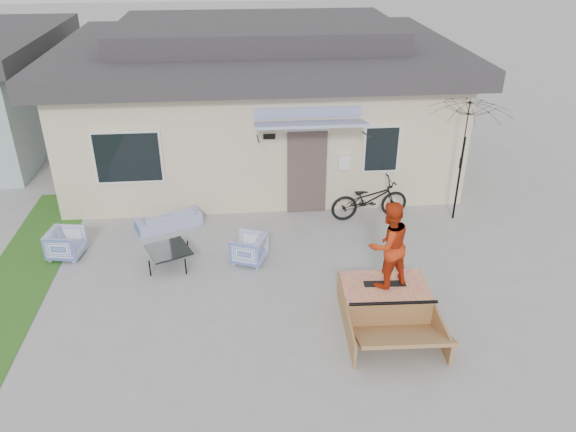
{
  "coord_description": "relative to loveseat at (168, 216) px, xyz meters",
  "views": [
    {
      "loc": [
        -0.58,
        -7.98,
        6.52
      ],
      "look_at": [
        0.3,
        1.8,
        1.3
      ],
      "focal_mm": 35.04,
      "sensor_mm": 36.0,
      "label": 1
    }
  ],
  "objects": [
    {
      "name": "ground",
      "position": [
        2.35,
        -3.92,
        -0.3
      ],
      "size": [
        90.0,
        90.0,
        0.0
      ],
      "primitive_type": "plane",
      "color": "gray",
      "rests_on": "ground"
    },
    {
      "name": "grass_strip",
      "position": [
        -2.85,
        -1.92,
        -0.29
      ],
      "size": [
        1.4,
        8.0,
        0.01
      ],
      "primitive_type": "cube",
      "color": "#28591D",
      "rests_on": "ground"
    },
    {
      "name": "bicycle",
      "position": [
        4.83,
        0.07,
        0.32
      ],
      "size": [
        1.98,
        0.89,
        1.23
      ],
      "primitive_type": "imported",
      "rotation": [
        0.0,
        0.0,
        1.69
      ],
      "color": "black",
      "rests_on": "ground"
    },
    {
      "name": "armchair_left",
      "position": [
        -2.07,
        -1.1,
        0.05
      ],
      "size": [
        0.74,
        0.77,
        0.7
      ],
      "primitive_type": "imported",
      "rotation": [
        0.0,
        0.0,
        1.41
      ],
      "color": "#465AB7",
      "rests_on": "ground"
    },
    {
      "name": "patio_umbrella",
      "position": [
        6.9,
        -0.15,
        1.45
      ],
      "size": [
        2.07,
        1.94,
        2.2
      ],
      "color": "black",
      "rests_on": "ground"
    },
    {
      "name": "loveseat",
      "position": [
        0.0,
        0.0,
        0.0
      ],
      "size": [
        1.57,
        1.01,
        0.59
      ],
      "primitive_type": "imported",
      "rotation": [
        0.0,
        0.0,
        3.55
      ],
      "color": "#465AB7",
      "rests_on": "ground"
    },
    {
      "name": "coffee_table",
      "position": [
        0.18,
        -1.68,
        -0.1
      ],
      "size": [
        1.07,
        1.07,
        0.4
      ],
      "primitive_type": "cube",
      "rotation": [
        0.0,
        0.0,
        0.42
      ],
      "color": "black",
      "rests_on": "ground"
    },
    {
      "name": "armchair_right",
      "position": [
        1.86,
        -1.65,
        0.04
      ],
      "size": [
        0.82,
        0.85,
        0.68
      ],
      "primitive_type": "imported",
      "rotation": [
        0.0,
        0.0,
        -1.95
      ],
      "color": "#465AB7",
      "rests_on": "ground"
    },
    {
      "name": "skater",
      "position": [
        4.32,
        -3.51,
        1.11
      ],
      "size": [
        0.99,
        0.88,
        1.66
      ],
      "primitive_type": "imported",
      "rotation": [
        0.0,
        0.0,
        3.51
      ],
      "color": "red",
      "rests_on": "skateboard"
    },
    {
      "name": "house",
      "position": [
        2.35,
        4.08,
        1.64
      ],
      "size": [
        10.8,
        8.49,
        4.1
      ],
      "color": "beige",
      "rests_on": "ground"
    },
    {
      "name": "skateboard",
      "position": [
        4.32,
        -3.51,
        0.25
      ],
      "size": [
        0.78,
        0.24,
        0.05
      ],
      "primitive_type": "cube",
      "rotation": [
        0.0,
        0.0,
        -0.06
      ],
      "color": "black",
      "rests_on": "skate_ramp"
    },
    {
      "name": "skate_ramp",
      "position": [
        4.32,
        -3.57,
        -0.03
      ],
      "size": [
        1.66,
        2.16,
        0.53
      ],
      "primitive_type": null,
      "rotation": [
        0.0,
        0.0,
        -0.04
      ],
      "color": "olive",
      "rests_on": "ground"
    }
  ]
}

